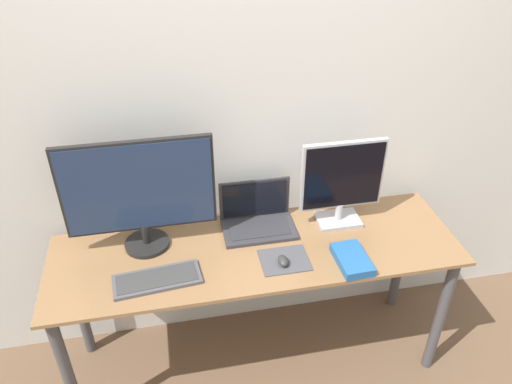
# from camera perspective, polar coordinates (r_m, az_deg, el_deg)

# --- Properties ---
(wall_back) EXTENTS (7.00, 0.05, 2.50)m
(wall_back) POSITION_cam_1_polar(r_m,az_deg,el_deg) (2.32, -1.66, 8.25)
(wall_back) COLOR silver
(wall_back) RESTS_ON ground_plane
(desk) EXTENTS (1.88, 0.57, 0.76)m
(desk) POSITION_cam_1_polar(r_m,az_deg,el_deg) (2.39, 0.04, -8.80)
(desk) COLOR olive
(desk) RESTS_ON ground_plane
(monitor_left) EXTENTS (0.66, 0.20, 0.54)m
(monitor_left) POSITION_cam_1_polar(r_m,az_deg,el_deg) (2.21, -13.21, -0.08)
(monitor_left) COLOR black
(monitor_left) RESTS_ON desk
(monitor_right) EXTENTS (0.40, 0.15, 0.44)m
(monitor_right) POSITION_cam_1_polar(r_m,az_deg,el_deg) (2.37, 9.81, 1.12)
(monitor_right) COLOR #B2B2B7
(monitor_right) RESTS_ON desk
(laptop) EXTENTS (0.35, 0.22, 0.22)m
(laptop) POSITION_cam_1_polar(r_m,az_deg,el_deg) (2.40, 0.13, -2.83)
(laptop) COLOR #333338
(laptop) RESTS_ON desk
(keyboard) EXTENTS (0.38, 0.18, 0.02)m
(keyboard) POSITION_cam_1_polar(r_m,az_deg,el_deg) (2.18, -11.25, -9.76)
(keyboard) COLOR #4C4C51
(keyboard) RESTS_ON desk
(mousepad) EXTENTS (0.22, 0.18, 0.00)m
(mousepad) POSITION_cam_1_polar(r_m,az_deg,el_deg) (2.24, 3.26, -7.78)
(mousepad) COLOR #47474C
(mousepad) RESTS_ON desk
(mouse) EXTENTS (0.04, 0.07, 0.04)m
(mouse) POSITION_cam_1_polar(r_m,az_deg,el_deg) (2.21, 3.10, -7.85)
(mouse) COLOR #333333
(mouse) RESTS_ON mousepad
(book) EXTENTS (0.14, 0.22, 0.04)m
(book) POSITION_cam_1_polar(r_m,az_deg,el_deg) (2.26, 10.90, -7.58)
(book) COLOR #235B9E
(book) RESTS_ON desk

